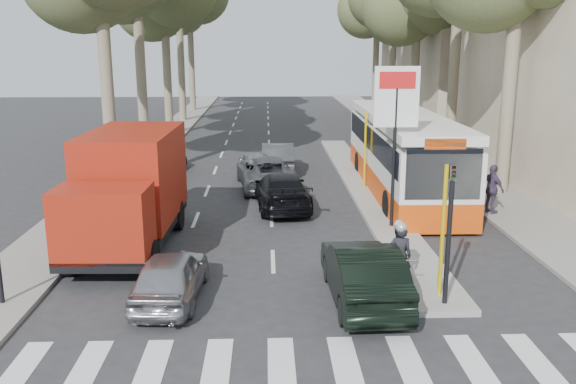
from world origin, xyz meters
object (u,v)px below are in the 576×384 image
object	(u,v)px
dark_hatchback	(363,272)
red_truck	(129,188)
city_bus	(402,151)
motorcycle	(399,256)
silver_hatchback	(171,276)

from	to	relation	value
dark_hatchback	red_truck	world-z (taller)	red_truck
city_bus	motorcycle	xyz separation A→B (m)	(-2.39, -10.60, -0.98)
city_bus	motorcycle	bearing A→B (deg)	-101.87
motorcycle	red_truck	bearing A→B (deg)	159.16
silver_hatchback	dark_hatchback	size ratio (longest dim) A/B	0.83
dark_hatchback	city_bus	xyz separation A→B (m)	(3.48, 11.51, 1.06)
city_bus	silver_hatchback	bearing A→B (deg)	-125.46
red_truck	city_bus	size ratio (longest dim) A/B	0.53
silver_hatchback	motorcycle	world-z (taller)	motorcycle
dark_hatchback	city_bus	bearing A→B (deg)	-108.82
red_truck	motorcycle	xyz separation A→B (m)	(7.79, -3.54, -1.08)
dark_hatchback	motorcycle	bearing A→B (deg)	-141.97
city_bus	dark_hatchback	bearing A→B (deg)	-105.98
red_truck	city_bus	xyz separation A→B (m)	(10.18, 7.06, -0.11)
silver_hatchback	red_truck	distance (m)	4.82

